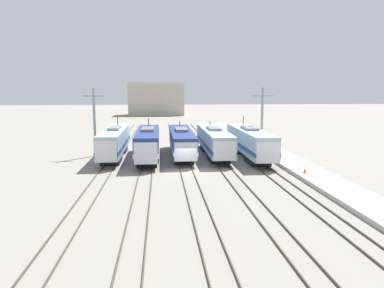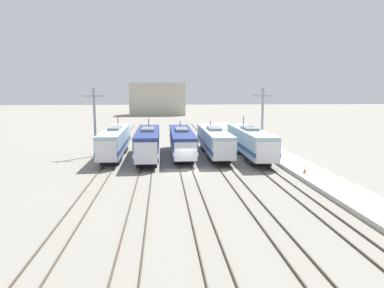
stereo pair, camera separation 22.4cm
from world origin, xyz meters
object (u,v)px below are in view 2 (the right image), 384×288
Objects in this scene: traffic_cone at (305,170)px; locomotive_far_right at (250,142)px; locomotive_far_left at (115,142)px; locomotive_center_left at (148,144)px; catenary_tower_right at (262,120)px; locomotive_center at (182,142)px; locomotive_center_right at (214,141)px; catenary_tower_left at (95,121)px.

locomotive_far_right is at bearing 105.61° from traffic_cone.
locomotive_far_left is 1.07× the size of locomotive_center_left.
catenary_tower_right is (21.18, 1.53, 2.86)m from locomotive_far_left.
locomotive_far_right is 1.92× the size of catenary_tower_right.
locomotive_center is 30.81× the size of traffic_cone.
locomotive_center reaches higher than locomotive_center_right.
traffic_cone is at bearing -74.39° from locomotive_far_right.
catenary_tower_right reaches higher than locomotive_far_right.
locomotive_far_right is 5.18m from catenary_tower_right.
catenary_tower_left is (-12.19, 1.45, 2.99)m from locomotive_center.
locomotive_center_left is at bearing -166.52° from locomotive_center_right.
catenary_tower_left reaches higher than locomotive_center_right.
catenary_tower_left reaches higher than locomotive_far_right.
locomotive_far_right is 12.11m from traffic_cone.
locomotive_center is 12.31m from catenary_tower_right.
locomotive_center is (4.66, 2.03, -0.14)m from locomotive_center_left.
traffic_cone is (12.55, -13.62, -1.34)m from locomotive_center.
catenary_tower_right is 15.69m from traffic_cone.
locomotive_center_left is at bearing -24.80° from catenary_tower_left.
catenary_tower_right is (16.52, 3.48, 2.86)m from locomotive_center_left.
locomotive_center_left is 8.78m from catenary_tower_left.
locomotive_far_right is 1.92× the size of catenary_tower_left.
locomotive_far_right is (9.32, -2.05, 0.14)m from locomotive_center.
catenary_tower_right is (11.86, 1.45, 2.99)m from locomotive_center.
catenary_tower_left is at bearing 170.77° from locomotive_far_right.
locomotive_far_left reaches higher than locomotive_center.
catenary_tower_left is (-21.51, 3.49, 2.85)m from locomotive_far_right.
traffic_cone is at bearing -87.36° from catenary_tower_right.
locomotive_center is 4.66m from locomotive_center_right.
locomotive_far_right is at bearing -0.05° from locomotive_center_left.
catenary_tower_right is at bearing 54.00° from locomotive_far_right.
catenary_tower_left is 29.30m from traffic_cone.
locomotive_far_left is 21.42m from catenary_tower_right.
locomotive_far_left is 0.95× the size of locomotive_center_right.
catenary_tower_right reaches higher than locomotive_center_left.
locomotive_center_left is 20.80m from traffic_cone.
locomotive_center_right is 1.96× the size of catenary_tower_left.
locomotive_far_right is (18.64, -1.97, 0.01)m from locomotive_far_left.
catenary_tower_right reaches higher than locomotive_far_left.
locomotive_center_right is 1.96× the size of catenary_tower_right.
locomotive_center_left is 17.12m from catenary_tower_right.
locomotive_far_left is at bearing 173.97° from locomotive_far_right.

